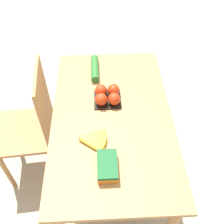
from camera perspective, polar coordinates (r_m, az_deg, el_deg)
ground_plane at (r=2.25m, az=0.00°, el=-13.03°), size 12.00×12.00×0.00m
dining_table at (r=1.73m, az=0.00°, el=-3.10°), size 1.28×0.75×0.73m
chair at (r=1.96m, az=-16.83°, el=-2.95°), size 0.45×0.43×0.98m
banana_bunch at (r=1.51m, az=-4.23°, el=-5.97°), size 0.16×0.16×0.03m
tomato_pack at (r=1.70m, az=-1.00°, el=3.67°), size 0.17×0.17×0.09m
carrot_bag at (r=1.39m, az=-1.01°, el=-11.57°), size 0.18×0.11×0.06m
cucumber_near at (r=1.93m, az=-3.75°, el=9.45°), size 0.26×0.06×0.06m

